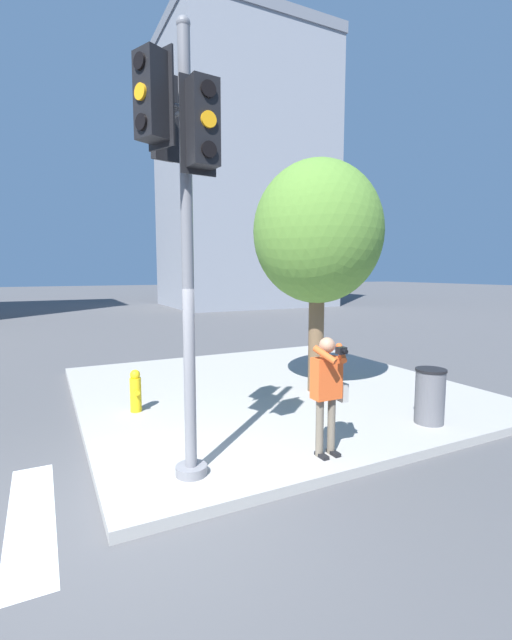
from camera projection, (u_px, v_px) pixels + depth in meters
The scene contains 8 objects.
ground_plane at pixel (149, 509), 4.89m from camera, with size 160.00×160.00×0.00m, color #4C4C4F.
sidewalk_corner at pixel (270, 390), 9.55m from camera, with size 8.00×8.00×0.14m.
traffic_signal_pole at pixel (179, 178), 4.92m from camera, with size 0.85×1.28×5.42m.
person_photographer at pixel (328, 385), 5.90m from camera, with size 0.58×0.54×1.67m.
street_tree at pixel (318, 233), 8.85m from camera, with size 2.68×2.68×4.84m.
fire_hydrant at pixel (136, 391), 7.81m from camera, with size 0.20×0.26×0.78m.
trash_bin at pixel (430, 396), 7.22m from camera, with size 0.51×0.51×0.93m.
building_right at pixel (245, 173), 33.18m from camera, with size 12.07×9.37×20.50m.
Camera 1 is at (-0.98, -4.68, 2.71)m, focal length 24.00 mm.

